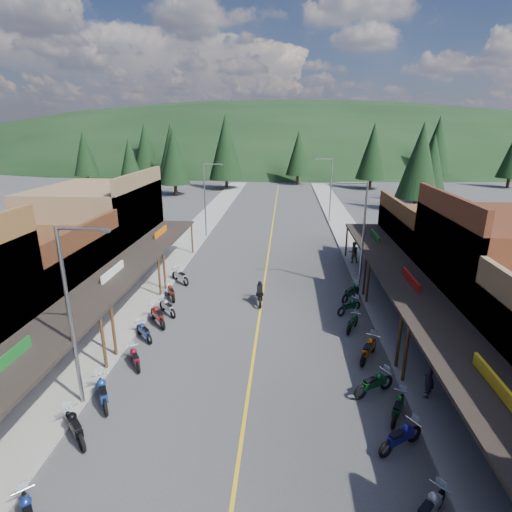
% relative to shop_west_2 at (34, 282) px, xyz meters
% --- Properties ---
extents(ground, '(220.00, 220.00, 0.00)m').
position_rel_shop_west_2_xyz_m(ground, '(13.75, -1.70, -2.53)').
color(ground, '#38383A').
rests_on(ground, ground).
extents(centerline, '(0.15, 90.00, 0.01)m').
position_rel_shop_west_2_xyz_m(centerline, '(13.75, 18.30, -2.53)').
color(centerline, gold).
rests_on(centerline, ground).
extents(sidewalk_west, '(3.40, 94.00, 0.15)m').
position_rel_shop_west_2_xyz_m(sidewalk_west, '(5.05, 18.30, -2.46)').
color(sidewalk_west, gray).
rests_on(sidewalk_west, ground).
extents(sidewalk_east, '(3.40, 94.00, 0.15)m').
position_rel_shop_west_2_xyz_m(sidewalk_east, '(22.45, 18.30, -2.46)').
color(sidewalk_east, gray).
rests_on(sidewalk_east, ground).
extents(shop_west_2, '(10.90, 9.00, 6.20)m').
position_rel_shop_west_2_xyz_m(shop_west_2, '(0.00, 0.00, 0.00)').
color(shop_west_2, '#3F2111').
rests_on(shop_west_2, ground).
extents(shop_west_3, '(10.90, 10.20, 8.20)m').
position_rel_shop_west_2_xyz_m(shop_west_3, '(-0.03, 9.60, 0.99)').
color(shop_west_3, brown).
rests_on(shop_west_3, ground).
extents(shop_east_2, '(10.90, 9.00, 8.20)m').
position_rel_shop_west_2_xyz_m(shop_east_2, '(27.54, 0.00, 0.99)').
color(shop_east_2, '#562B19').
rests_on(shop_east_2, ground).
extents(shop_east_3, '(10.90, 10.20, 6.20)m').
position_rel_shop_west_2_xyz_m(shop_east_3, '(27.51, 9.60, -0.00)').
color(shop_east_3, '#4C2D16').
rests_on(shop_east_3, ground).
extents(streetlight_0, '(2.16, 0.18, 8.00)m').
position_rel_shop_west_2_xyz_m(streetlight_0, '(6.80, -7.70, 1.93)').
color(streetlight_0, gray).
rests_on(streetlight_0, ground).
extents(streetlight_1, '(2.16, 0.18, 8.00)m').
position_rel_shop_west_2_xyz_m(streetlight_1, '(6.80, 20.30, 1.93)').
color(streetlight_1, gray).
rests_on(streetlight_1, ground).
extents(streetlight_2, '(2.16, 0.18, 8.00)m').
position_rel_shop_west_2_xyz_m(streetlight_2, '(20.71, 6.30, 1.93)').
color(streetlight_2, gray).
rests_on(streetlight_2, ground).
extents(streetlight_3, '(2.16, 0.18, 8.00)m').
position_rel_shop_west_2_xyz_m(streetlight_3, '(20.71, 28.30, 1.93)').
color(streetlight_3, gray).
rests_on(streetlight_3, ground).
extents(ridge_hill, '(310.00, 140.00, 60.00)m').
position_rel_shop_west_2_xyz_m(ridge_hill, '(13.75, 133.30, -2.53)').
color(ridge_hill, black).
rests_on(ridge_hill, ground).
extents(pine_0, '(5.04, 5.04, 11.00)m').
position_rel_shop_west_2_xyz_m(pine_0, '(-26.25, 60.30, 3.95)').
color(pine_0, black).
rests_on(pine_0, ground).
extents(pine_1, '(5.88, 5.88, 12.50)m').
position_rel_shop_west_2_xyz_m(pine_1, '(-10.25, 68.30, 4.70)').
color(pine_1, black).
rests_on(pine_1, ground).
extents(pine_2, '(6.72, 6.72, 14.00)m').
position_rel_shop_west_2_xyz_m(pine_2, '(3.75, 56.30, 5.46)').
color(pine_2, black).
rests_on(pine_2, ground).
extents(pine_3, '(5.04, 5.04, 11.00)m').
position_rel_shop_west_2_xyz_m(pine_3, '(17.75, 64.30, 3.95)').
color(pine_3, black).
rests_on(pine_3, ground).
extents(pine_4, '(5.88, 5.88, 12.50)m').
position_rel_shop_west_2_xyz_m(pine_4, '(31.75, 58.30, 4.70)').
color(pine_4, black).
rests_on(pine_4, ground).
extents(pine_5, '(6.72, 6.72, 14.00)m').
position_rel_shop_west_2_xyz_m(pine_5, '(47.75, 70.30, 5.46)').
color(pine_5, black).
rests_on(pine_5, ground).
extents(pine_7, '(5.88, 5.88, 12.50)m').
position_rel_shop_west_2_xyz_m(pine_7, '(-18.25, 74.30, 4.70)').
color(pine_7, black).
rests_on(pine_7, ground).
extents(pine_8, '(4.48, 4.48, 10.00)m').
position_rel_shop_west_2_xyz_m(pine_8, '(-8.25, 38.30, 3.44)').
color(pine_8, black).
rests_on(pine_8, ground).
extents(pine_9, '(4.93, 4.93, 10.80)m').
position_rel_shop_west_2_xyz_m(pine_9, '(37.75, 43.30, 3.85)').
color(pine_9, black).
rests_on(pine_9, ground).
extents(pine_10, '(5.38, 5.38, 11.60)m').
position_rel_shop_west_2_xyz_m(pine_10, '(-4.25, 48.30, 4.25)').
color(pine_10, black).
rests_on(pine_10, ground).
extents(pine_11, '(5.82, 5.82, 12.40)m').
position_rel_shop_west_2_xyz_m(pine_11, '(33.75, 36.30, 4.65)').
color(pine_11, black).
rests_on(pine_11, ground).
extents(bike_west_3, '(1.78, 1.91, 1.12)m').
position_rel_shop_west_2_xyz_m(bike_west_3, '(7.77, -13.23, -1.97)').
color(bike_west_3, navy).
rests_on(bike_west_3, ground).
extents(bike_west_4, '(2.06, 2.12, 1.27)m').
position_rel_shop_west_2_xyz_m(bike_west_4, '(7.36, -9.68, -1.90)').
color(bike_west_4, black).
rests_on(bike_west_4, ground).
extents(bike_west_5, '(1.81, 2.36, 1.31)m').
position_rel_shop_west_2_xyz_m(bike_west_5, '(7.54, -7.60, -1.88)').
color(bike_west_5, navy).
rests_on(bike_west_5, ground).
extents(bike_west_6, '(1.54, 1.93, 1.08)m').
position_rel_shop_west_2_xyz_m(bike_west_6, '(7.87, -4.67, -1.99)').
color(bike_west_6, maroon).
rests_on(bike_west_6, ground).
extents(bike_west_7, '(1.78, 1.87, 1.11)m').
position_rel_shop_west_2_xyz_m(bike_west_7, '(7.41, -2.00, -1.98)').
color(bike_west_7, navy).
rests_on(bike_west_7, ground).
extents(bike_west_8, '(1.99, 2.32, 1.32)m').
position_rel_shop_west_2_xyz_m(bike_west_8, '(7.64, -0.18, -1.87)').
color(bike_west_8, maroon).
rests_on(bike_west_8, ground).
extents(bike_west_9, '(1.87, 1.92, 1.15)m').
position_rel_shop_west_2_xyz_m(bike_west_9, '(7.82, 1.23, -1.96)').
color(bike_west_9, '#949499').
rests_on(bike_west_9, ground).
extents(bike_west_10, '(1.52, 2.06, 1.14)m').
position_rel_shop_west_2_xyz_m(bike_west_10, '(7.39, 3.65, -1.97)').
color(bike_west_10, maroon).
rests_on(bike_west_10, ground).
extents(bike_west_11, '(2.10, 2.08, 1.27)m').
position_rel_shop_west_2_xyz_m(bike_west_11, '(7.27, 6.67, -1.90)').
color(bike_west_11, '#9F9EA4').
rests_on(bike_west_11, ground).
extents(bike_east_3, '(1.94, 1.97, 1.18)m').
position_rel_shop_west_2_xyz_m(bike_east_3, '(19.77, -12.22, -1.94)').
color(bike_east_3, gray).
rests_on(bike_east_3, ground).
extents(bike_east_4, '(2.16, 1.78, 1.22)m').
position_rel_shop_west_2_xyz_m(bike_east_4, '(19.72, -9.29, -1.93)').
color(bike_east_4, navy).
rests_on(bike_east_4, ground).
extents(bike_east_5, '(1.48, 2.09, 1.14)m').
position_rel_shop_west_2_xyz_m(bike_east_5, '(20.08, -7.55, -1.96)').
color(bike_east_5, '#0C3F1A').
rests_on(bike_east_5, ground).
extents(bike_east_6, '(2.22, 1.74, 1.24)m').
position_rel_shop_west_2_xyz_m(bike_east_6, '(19.40, -6.05, -1.92)').
color(bike_east_6, '#0D431A').
rests_on(bike_east_6, ground).
extents(bike_east_7, '(1.76, 2.38, 1.31)m').
position_rel_shop_west_2_xyz_m(bike_east_7, '(19.72, -3.15, -1.88)').
color(bike_east_7, '#A5520B').
rests_on(bike_east_7, ground).
extents(bike_east_8, '(1.40, 1.97, 1.08)m').
position_rel_shop_west_2_xyz_m(bike_east_8, '(19.38, -0.04, -1.99)').
color(bike_east_8, '#0B3915').
rests_on(bike_east_8, ground).
extents(bike_east_9, '(1.98, 1.78, 1.15)m').
position_rel_shop_west_2_xyz_m(bike_east_9, '(19.52, 2.21, -1.96)').
color(bike_east_9, '#0C3E29').
rests_on(bike_east_9, ground).
extents(bike_east_10, '(1.97, 2.31, 1.31)m').
position_rel_shop_west_2_xyz_m(bike_east_10, '(19.95, 4.35, -1.88)').
color(bike_east_10, '#0D4424').
rests_on(bike_east_10, ground).
extents(rider_on_bike, '(0.97, 2.34, 1.74)m').
position_rel_shop_west_2_xyz_m(rider_on_bike, '(13.67, 3.38, -1.84)').
color(rider_on_bike, black).
rests_on(rider_on_bike, ground).
extents(pedestrian_east_a, '(0.69, 0.80, 1.87)m').
position_rel_shop_west_2_xyz_m(pedestrian_east_a, '(21.71, -6.21, -1.45)').
color(pedestrian_east_a, '#221D2C').
rests_on(pedestrian_east_a, sidewalk_east).
extents(pedestrian_east_b, '(0.99, 0.67, 1.88)m').
position_rel_shop_west_2_xyz_m(pedestrian_east_b, '(21.32, 12.29, -1.44)').
color(pedestrian_east_b, brown).
rests_on(pedestrian_east_b, sidewalk_east).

